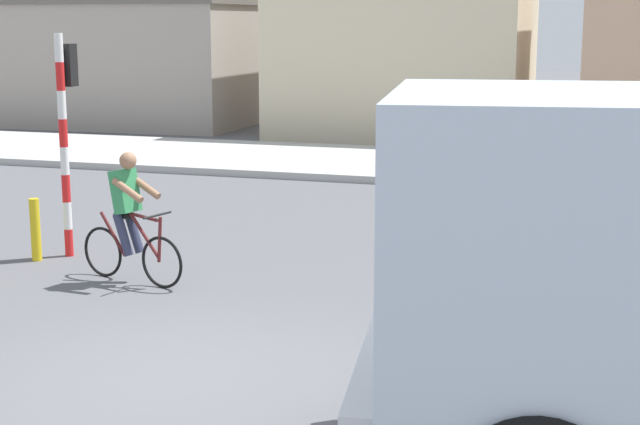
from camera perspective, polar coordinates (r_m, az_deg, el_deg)
ground_plane at (r=9.40m, az=-8.47°, el=-9.84°), size 120.00×120.00×0.00m
sidewalk_far at (r=22.45m, az=7.25°, el=2.77°), size 80.00×5.00×0.16m
cyclist at (r=12.70m, az=-11.22°, el=-0.30°), size 1.68×0.62×1.72m
traffic_light_pole at (r=14.25m, az=-14.85°, el=5.68°), size 0.24×0.43×3.20m
bollard_far at (r=14.27m, az=-16.50°, el=-0.98°), size 0.14×0.14×0.90m
building_corner_left at (r=34.01m, az=-11.14°, el=8.82°), size 9.52×7.70×4.07m
building_mid_block at (r=29.24m, az=5.15°, el=9.69°), size 7.26×6.22×5.16m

